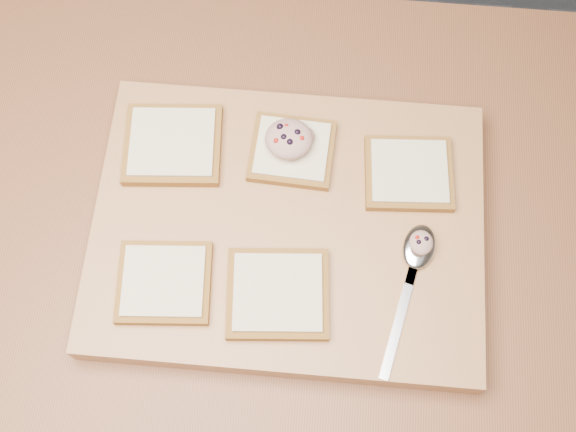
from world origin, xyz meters
name	(u,v)px	position (x,y,z in m)	size (l,w,h in m)	color
ground	(256,357)	(0.00, 0.00, 0.00)	(4.00, 4.00, 0.00)	#515459
island_counter	(247,313)	(0.00, 0.00, 0.45)	(2.00, 0.80, 0.90)	slate
cutting_board	(288,228)	(0.08, 0.00, 0.92)	(0.50, 0.38, 0.04)	#B3824D
bread_far_left	(173,144)	(-0.08, 0.10, 0.95)	(0.14, 0.13, 0.02)	brown
bread_far_center	(292,150)	(0.08, 0.10, 0.95)	(0.11, 0.11, 0.02)	brown
bread_far_right	(409,173)	(0.23, 0.08, 0.95)	(0.12, 0.11, 0.02)	brown
bread_near_left	(164,282)	(-0.07, -0.09, 0.95)	(0.12, 0.11, 0.02)	brown
bread_near_center	(278,294)	(0.08, -0.09, 0.95)	(0.13, 0.12, 0.02)	brown
tuna_salad_dollop	(289,139)	(0.07, 0.11, 0.97)	(0.06, 0.06, 0.03)	tan
spoon	(416,258)	(0.24, -0.03, 0.95)	(0.07, 0.20, 0.01)	silver
spoon_salad	(421,243)	(0.25, -0.02, 0.96)	(0.03, 0.03, 0.02)	tan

